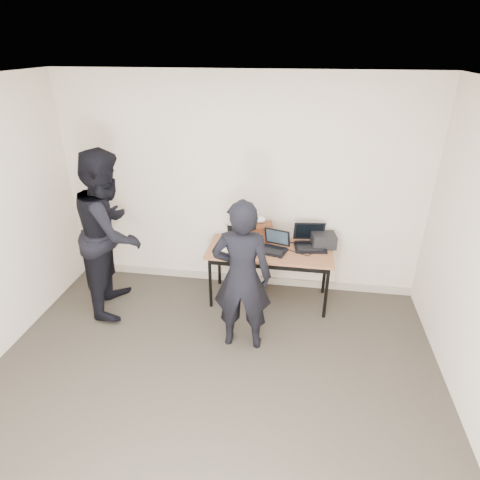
% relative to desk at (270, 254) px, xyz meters
% --- Properties ---
extents(room, '(4.60, 4.60, 2.80)m').
position_rel_desk_xyz_m(room, '(-0.43, -1.86, 0.69)').
color(room, '#3B352D').
rests_on(room, ground).
extents(desk, '(1.50, 0.66, 0.72)m').
position_rel_desk_xyz_m(desk, '(0.00, 0.00, 0.00)').
color(desk, brown).
rests_on(desk, ground).
extents(laptop_beige, '(0.39, 0.39, 0.27)m').
position_rel_desk_xyz_m(laptop_beige, '(-0.42, -0.03, 0.11)').
color(laptop_beige, '#C0B599').
rests_on(laptop_beige, desk).
extents(laptop_center, '(0.38, 0.38, 0.24)m').
position_rel_desk_xyz_m(laptop_center, '(0.05, 0.00, 0.11)').
color(laptop_center, black).
rests_on(laptop_center, desk).
extents(laptop_right, '(0.42, 0.40, 0.28)m').
position_rel_desk_xyz_m(laptop_right, '(0.47, 0.17, 0.12)').
color(laptop_right, black).
rests_on(laptop_right, desk).
extents(leather_satchel, '(0.38, 0.22, 0.25)m').
position_rel_desk_xyz_m(leather_satchel, '(-0.18, 0.23, 0.19)').
color(leather_satchel, brown).
rests_on(leather_satchel, desk).
extents(tissue, '(0.14, 0.12, 0.08)m').
position_rel_desk_xyz_m(tissue, '(-0.15, 0.23, 0.34)').
color(tissue, white).
rests_on(tissue, leather_satchel).
extents(equipment_box, '(0.32, 0.28, 0.16)m').
position_rel_desk_xyz_m(equipment_box, '(0.63, 0.19, 0.14)').
color(equipment_box, black).
rests_on(equipment_box, desk).
extents(power_brick, '(0.08, 0.06, 0.03)m').
position_rel_desk_xyz_m(power_brick, '(-0.22, -0.17, 0.07)').
color(power_brick, black).
rests_on(power_brick, desk).
extents(cables, '(0.71, 0.42, 0.01)m').
position_rel_desk_xyz_m(cables, '(0.26, 0.02, 0.06)').
color(cables, black).
rests_on(cables, desk).
extents(person_typist, '(0.62, 0.41, 1.67)m').
position_rel_desk_xyz_m(person_typist, '(-0.22, -0.85, 0.17)').
color(person_typist, black).
rests_on(person_typist, ground).
extents(person_observer, '(0.90, 1.07, 1.96)m').
position_rel_desk_xyz_m(person_observer, '(-1.83, -0.34, 0.32)').
color(person_observer, black).
rests_on(person_observer, ground).
extents(baseboard, '(4.50, 0.03, 0.10)m').
position_rel_desk_xyz_m(baseboard, '(-0.43, 0.38, -0.61)').
color(baseboard, '#A89F8B').
rests_on(baseboard, ground).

